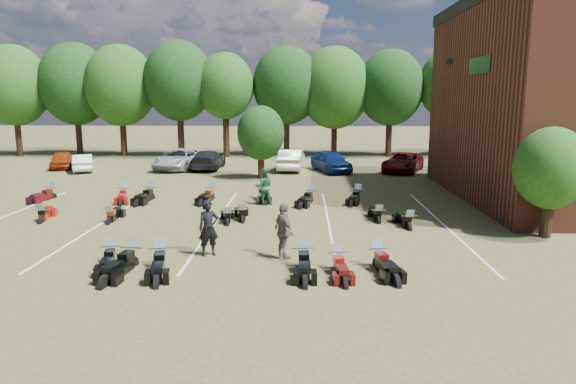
{
  "coord_description": "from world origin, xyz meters",
  "views": [
    {
      "loc": [
        0.88,
        -19.03,
        5.47
      ],
      "look_at": [
        0.18,
        4.0,
        1.2
      ],
      "focal_mm": 32.0,
      "sensor_mm": 36.0,
      "label": 1
    }
  ],
  "objects_px": {
    "person_grey": "(284,231)",
    "motorcycle_7": "(42,223)",
    "motorcycle_3": "(112,263)",
    "motorcycle_14": "(52,199)",
    "person_green": "(264,187)",
    "car_4": "(331,161)",
    "car_0": "(62,160)",
    "person_black": "(208,228)"
  },
  "relations": [
    {
      "from": "person_green",
      "to": "motorcycle_3",
      "type": "xyz_separation_m",
      "value": [
        -4.38,
        -9.64,
        -0.94
      ]
    },
    {
      "from": "person_black",
      "to": "motorcycle_7",
      "type": "height_order",
      "value": "person_black"
    },
    {
      "from": "person_green",
      "to": "motorcycle_7",
      "type": "height_order",
      "value": "person_green"
    },
    {
      "from": "person_green",
      "to": "motorcycle_7",
      "type": "xyz_separation_m",
      "value": [
        -9.57,
        -4.19,
        -0.94
      ]
    },
    {
      "from": "person_grey",
      "to": "motorcycle_3",
      "type": "distance_m",
      "value": 5.86
    },
    {
      "from": "motorcycle_3",
      "to": "motorcycle_14",
      "type": "height_order",
      "value": "motorcycle_14"
    },
    {
      "from": "person_green",
      "to": "motorcycle_14",
      "type": "xyz_separation_m",
      "value": [
        -11.73,
        1.2,
        -0.94
      ]
    },
    {
      "from": "car_4",
      "to": "motorcycle_3",
      "type": "relative_size",
      "value": 2.24
    },
    {
      "from": "person_grey",
      "to": "car_0",
      "type": "bearing_deg",
      "value": 8.02
    },
    {
      "from": "person_green",
      "to": "motorcycle_14",
      "type": "height_order",
      "value": "person_green"
    },
    {
      "from": "person_black",
      "to": "motorcycle_3",
      "type": "distance_m",
      "value": 3.39
    },
    {
      "from": "person_green",
      "to": "motorcycle_14",
      "type": "relative_size",
      "value": 0.87
    },
    {
      "from": "person_grey",
      "to": "motorcycle_3",
      "type": "relative_size",
      "value": 0.92
    },
    {
      "from": "car_0",
      "to": "motorcycle_14",
      "type": "distance_m",
      "value": 13.07
    },
    {
      "from": "person_green",
      "to": "person_grey",
      "type": "height_order",
      "value": "person_grey"
    },
    {
      "from": "motorcycle_14",
      "to": "motorcycle_7",
      "type": "bearing_deg",
      "value": -55.03
    },
    {
      "from": "car_4",
      "to": "person_grey",
      "type": "xyz_separation_m",
      "value": [
        -2.7,
        -21.01,
        0.16
      ]
    },
    {
      "from": "car_4",
      "to": "person_green",
      "type": "bearing_deg",
      "value": -127.72
    },
    {
      "from": "person_green",
      "to": "car_4",
      "type": "bearing_deg",
      "value": -116.0
    },
    {
      "from": "motorcycle_14",
      "to": "motorcycle_3",
      "type": "bearing_deg",
      "value": -42.72
    },
    {
      "from": "motorcycle_3",
      "to": "person_green",
      "type": "bearing_deg",
      "value": 53.53
    },
    {
      "from": "car_0",
      "to": "person_black",
      "type": "bearing_deg",
      "value": -74.56
    },
    {
      "from": "person_grey",
      "to": "motorcycle_7",
      "type": "xyz_separation_m",
      "value": [
        -10.92,
        4.8,
        -0.97
      ]
    },
    {
      "from": "person_grey",
      "to": "motorcycle_7",
      "type": "height_order",
      "value": "person_grey"
    },
    {
      "from": "car_0",
      "to": "person_black",
      "type": "xyz_separation_m",
      "value": [
        15.52,
        -21.92,
        0.32
      ]
    },
    {
      "from": "motorcycle_7",
      "to": "motorcycle_14",
      "type": "relative_size",
      "value": 0.99
    },
    {
      "from": "person_black",
      "to": "person_green",
      "type": "relative_size",
      "value": 1.04
    },
    {
      "from": "car_0",
      "to": "car_4",
      "type": "height_order",
      "value": "car_4"
    },
    {
      "from": "motorcycle_3",
      "to": "motorcycle_14",
      "type": "xyz_separation_m",
      "value": [
        -7.34,
        10.84,
        0.0
      ]
    },
    {
      "from": "car_4",
      "to": "motorcycle_3",
      "type": "distance_m",
      "value": 23.26
    },
    {
      "from": "person_black",
      "to": "motorcycle_3",
      "type": "relative_size",
      "value": 0.93
    },
    {
      "from": "person_black",
      "to": "motorcycle_14",
      "type": "bearing_deg",
      "value": 111.0
    },
    {
      "from": "car_0",
      "to": "motorcycle_3",
      "type": "relative_size",
      "value": 1.85
    },
    {
      "from": "car_0",
      "to": "motorcycle_7",
      "type": "height_order",
      "value": "car_0"
    },
    {
      "from": "motorcycle_3",
      "to": "motorcycle_7",
      "type": "distance_m",
      "value": 7.52
    },
    {
      "from": "car_4",
      "to": "motorcycle_7",
      "type": "relative_size",
      "value": 2.18
    },
    {
      "from": "person_grey",
      "to": "motorcycle_3",
      "type": "bearing_deg",
      "value": 65.2
    },
    {
      "from": "car_4",
      "to": "person_grey",
      "type": "height_order",
      "value": "person_grey"
    },
    {
      "from": "motorcycle_7",
      "to": "motorcycle_14",
      "type": "distance_m",
      "value": 5.81
    },
    {
      "from": "person_grey",
      "to": "motorcycle_3",
      "type": "xyz_separation_m",
      "value": [
        -5.74,
        -0.65,
        -0.97
      ]
    },
    {
      "from": "person_grey",
      "to": "motorcycle_7",
      "type": "bearing_deg",
      "value": 35.06
    },
    {
      "from": "motorcycle_3",
      "to": "motorcycle_7",
      "type": "bearing_deg",
      "value": 121.6
    }
  ]
}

